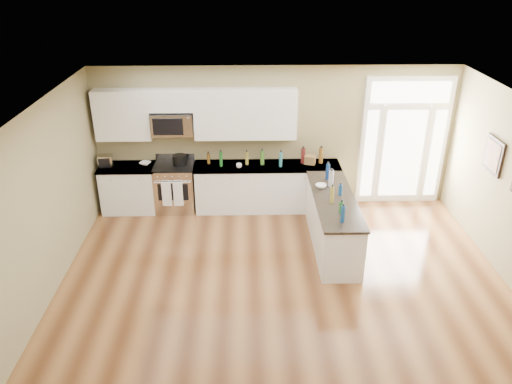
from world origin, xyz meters
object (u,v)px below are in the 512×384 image
kitchen_range (175,187)px  toaster_oven (106,161)px  peninsula_cabinet (333,224)px  stockpot (180,159)px

kitchen_range → toaster_oven: 1.42m
kitchen_range → toaster_oven: toaster_oven is taller
peninsula_cabinet → stockpot: 3.22m
peninsula_cabinet → toaster_oven: toaster_oven is taller
peninsula_cabinet → kitchen_range: size_ratio=2.15×
peninsula_cabinet → kitchen_range: kitchen_range is taller
peninsula_cabinet → toaster_oven: 4.48m
kitchen_range → toaster_oven: size_ratio=4.02×
kitchen_range → stockpot: stockpot is taller
kitchen_range → stockpot: bearing=18.9°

